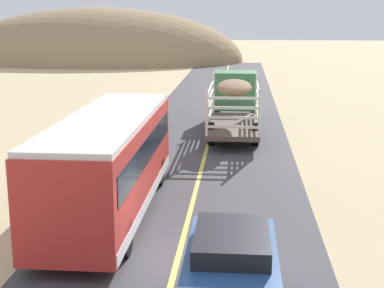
{
  "coord_description": "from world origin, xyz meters",
  "views": [
    {
      "loc": [
        1.59,
        -13.87,
        6.4
      ],
      "look_at": [
        0.0,
        4.55,
        2.13
      ],
      "focal_mm": 53.81,
      "sensor_mm": 36.0,
      "label": 1
    }
  ],
  "objects": [
    {
      "name": "ground_plane",
      "position": [
        0.0,
        0.0,
        0.0
      ],
      "size": [
        240.0,
        240.0,
        0.0
      ],
      "primitive_type": "plane",
      "color": "#CCB284"
    },
    {
      "name": "road_surface",
      "position": [
        0.0,
        0.0,
        0.01
      ],
      "size": [
        8.0,
        120.0,
        0.02
      ],
      "primitive_type": "cube",
      "color": "#423F44",
      "rests_on": "ground"
    },
    {
      "name": "road_centre_line",
      "position": [
        0.0,
        0.0,
        0.02
      ],
      "size": [
        0.16,
        117.6,
        0.0
      ],
      "primitive_type": "cube",
      "color": "#D8CC4C",
      "rests_on": "road_surface"
    },
    {
      "name": "suv_near",
      "position": [
        1.47,
        -3.54,
        1.15
      ],
      "size": [
        1.9,
        4.62,
        2.29
      ],
      "color": "#264C8C",
      "rests_on": "road_surface"
    },
    {
      "name": "livestock_truck",
      "position": [
        1.23,
        18.16,
        1.79
      ],
      "size": [
        2.53,
        9.7,
        3.02
      ],
      "color": "#3F7F4C",
      "rests_on": "road_surface"
    },
    {
      "name": "bus",
      "position": [
        -2.54,
        3.48,
        1.75
      ],
      "size": [
        2.54,
        10.0,
        3.21
      ],
      "color": "red",
      "rests_on": "road_surface"
    },
    {
      "name": "distant_hill",
      "position": [
        -17.51,
        61.54,
        0.0
      ],
      "size": [
        38.52,
        23.41,
        13.88
      ],
      "primitive_type": "ellipsoid",
      "color": "#997C5A",
      "rests_on": "ground"
    }
  ]
}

